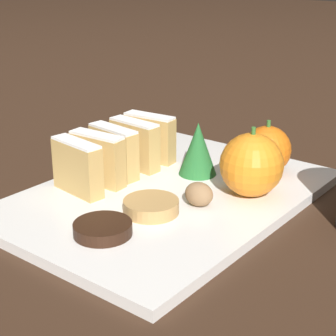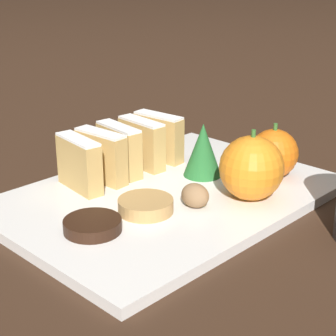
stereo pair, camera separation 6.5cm
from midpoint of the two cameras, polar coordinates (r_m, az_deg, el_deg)
ground_plane at (r=0.67m, az=-2.80°, el=-3.43°), size 6.00×6.00×0.00m
serving_platter at (r=0.66m, az=-2.81°, el=-2.96°), size 0.27×0.39×0.01m
stollen_slice_front at (r=0.66m, az=-11.99°, el=0.04°), size 0.07×0.03×0.06m
stollen_slice_second at (r=0.68m, az=-9.88°, el=0.87°), size 0.07×0.03×0.06m
stollen_slice_third at (r=0.71m, az=-8.01°, el=1.68°), size 0.07×0.03×0.06m
stollen_slice_fourth at (r=0.73m, az=-5.98°, el=2.36°), size 0.07×0.02×0.06m
stollen_slice_fifth at (r=0.76m, az=-4.35°, el=3.06°), size 0.07×0.03×0.06m
orange_near at (r=0.71m, az=7.48°, el=1.81°), size 0.06×0.06×0.07m
orange_far at (r=0.64m, az=5.65°, el=0.27°), size 0.07×0.07×0.08m
walnut at (r=0.62m, az=0.17°, el=-2.74°), size 0.03×0.03×0.03m
chocolate_cookie at (r=0.57m, az=-9.93°, el=-6.17°), size 0.06×0.06×0.01m
gingerbread_cookie at (r=0.61m, az=-4.80°, el=-3.97°), size 0.06×0.06×0.01m
evergreen_sprig at (r=0.70m, az=0.42°, el=1.93°), size 0.05×0.05×0.07m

